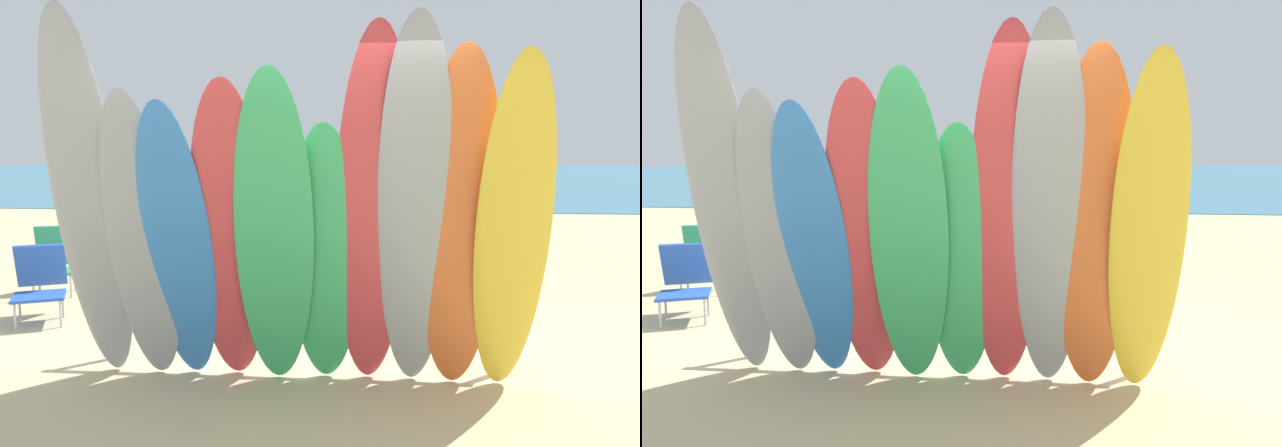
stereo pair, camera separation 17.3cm
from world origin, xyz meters
TOP-DOWN VIEW (x-y plane):
  - ground at (0.00, 14.00)m, footprint 60.00×60.00m
  - ocean_water at (0.00, 31.93)m, footprint 60.00×40.00m
  - surfboard_rack at (0.00, 0.00)m, footprint 3.44×0.07m
  - surfboard_grey_0 at (-1.53, -0.66)m, footprint 0.55×0.88m
  - surfboard_grey_1 at (-1.15, -0.61)m, footprint 0.53×0.72m
  - surfboard_blue_2 at (-0.88, -0.61)m, footprint 0.55×0.81m
  - surfboard_red_3 at (-0.49, -0.60)m, footprint 0.64×0.84m
  - surfboard_green_4 at (-0.16, -0.64)m, footprint 0.62×0.77m
  - surfboard_green_5 at (0.20, -0.50)m, footprint 0.55×0.60m
  - surfboard_red_6 at (0.55, -0.56)m, footprint 0.62×0.79m
  - surfboard_grey_7 at (0.85, -0.61)m, footprint 0.58×0.82m
  - surfboard_orange_8 at (1.16, -0.60)m, footprint 0.61×0.72m
  - surfboard_yellow_9 at (1.51, -0.68)m, footprint 0.54×0.87m
  - beachgoer_by_water at (-0.29, 3.04)m, footprint 0.49×0.37m
  - beachgoer_midbeach at (1.42, 7.17)m, footprint 0.57×0.29m
  - beach_chair_red at (-2.94, 1.09)m, footprint 0.76×0.87m
  - beach_chair_blue at (-3.40, 2.28)m, footprint 0.69×0.77m
  - distant_boat at (4.07, 23.78)m, footprint 4.59×1.85m

SIDE VIEW (x-z plane):
  - ground at x=0.00m, z-range 0.00..0.00m
  - ocean_water at x=0.00m, z-range 0.00..0.02m
  - distant_boat at x=4.07m, z-range -0.02..0.34m
  - beach_chair_red at x=-2.94m, z-range 0.02..0.82m
  - beach_chair_blue at x=-3.40m, z-range 0.02..0.85m
  - surfboard_rack at x=0.00m, z-range 0.21..0.91m
  - beachgoer_by_water at x=-0.29m, z-range 0.11..1.61m
  - beachgoer_midbeach at x=1.42m, z-range 0.12..1.66m
  - surfboard_green_5 at x=0.20m, z-range 0.00..2.01m
  - surfboard_blue_2 at x=-0.88m, z-range 0.00..2.16m
  - surfboard_grey_1 at x=-1.15m, z-range 0.00..2.23m
  - surfboard_red_3 at x=-0.49m, z-range 0.00..2.29m
  - surfboard_green_4 at x=-0.16m, z-range 0.00..2.37m
  - surfboard_yellow_9 at x=1.51m, z-range 0.00..2.45m
  - surfboard_orange_8 at x=1.16m, z-range 0.00..2.50m
  - surfboard_red_6 at x=0.55m, z-range 0.00..2.67m
  - surfboard_grey_7 at x=0.85m, z-range 0.00..2.71m
  - surfboard_grey_0 at x=-1.53m, z-range 0.00..2.78m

